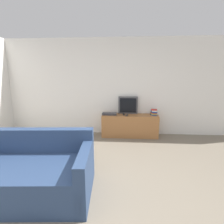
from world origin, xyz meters
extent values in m
plane|color=#756B5B|center=(0.00, 0.00, 0.00)|extent=(14.00, 14.00, 0.00)
cube|color=white|center=(0.00, 3.03, 1.30)|extent=(9.00, 0.06, 2.60)
cube|color=#9E6638|center=(0.42, 2.76, 0.30)|extent=(1.48, 0.44, 0.59)
cube|color=#4C4C51|center=(0.37, 2.94, 0.83)|extent=(0.52, 0.08, 0.47)
cube|color=black|center=(0.37, 2.89, 0.83)|extent=(0.44, 0.01, 0.39)
cube|color=navy|center=(-1.07, 0.26, 0.23)|extent=(1.88, 1.12, 0.46)
cube|color=navy|center=(-1.10, 0.67, 0.64)|extent=(1.81, 0.31, 0.36)
cube|color=navy|center=(-0.24, 0.33, 0.33)|extent=(0.22, 0.98, 0.66)
cube|color=#23478E|center=(1.04, 2.82, 0.60)|extent=(0.15, 0.22, 0.02)
cube|color=gold|center=(1.05, 2.81, 0.62)|extent=(0.15, 0.18, 0.02)
cube|color=#B72D28|center=(1.05, 2.81, 0.65)|extent=(0.15, 0.16, 0.02)
cube|color=#23478E|center=(1.06, 2.82, 0.67)|extent=(0.15, 0.21, 0.03)
cube|color=silver|center=(1.06, 2.82, 0.71)|extent=(0.14, 0.19, 0.03)
cube|color=#B72D28|center=(1.05, 2.81, 0.73)|extent=(0.17, 0.18, 0.02)
cube|color=black|center=(0.26, 2.77, 0.60)|extent=(0.06, 0.19, 0.02)
cube|color=#2D2D2D|center=(0.34, 2.67, 0.60)|extent=(0.08, 0.19, 0.02)
cube|color=#333338|center=(-0.13, 2.75, 0.62)|extent=(0.38, 0.22, 0.05)
camera|label=1|loc=(0.28, -1.79, 1.62)|focal=28.00mm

